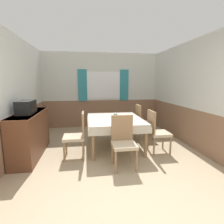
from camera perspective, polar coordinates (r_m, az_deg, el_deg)
ground_plane at (r=2.51m, az=7.26°, el=-29.96°), size 16.00×16.00×0.00m
wall_back at (r=6.28m, az=-3.44°, el=7.14°), size 4.40×0.10×2.60m
wall_left at (r=4.31m, az=-28.59°, el=4.61°), size 0.05×4.78×2.60m
wall_right at (r=4.80m, az=24.13°, el=5.37°), size 0.05×4.78×2.60m
dining_table at (r=4.28m, az=0.82°, el=-3.30°), size 1.31×1.61×0.73m
chair_right_near at (r=4.08m, az=14.26°, el=-5.84°), size 0.44×0.44×0.97m
chair_head_near at (r=3.34m, az=3.72°, el=-9.09°), size 0.44×0.44×0.97m
chair_left_near at (r=3.78m, az=-11.24°, el=-6.99°), size 0.44×0.44×0.97m
chair_right_far at (r=4.98m, az=9.88°, el=-2.86°), size 0.44×0.44×0.97m
sideboard at (r=4.20m, az=-25.06°, el=-6.50°), size 0.46×1.59×0.96m
tv at (r=3.95m, az=-26.22°, el=1.43°), size 0.29×0.52×0.27m
vase at (r=4.23m, az=1.18°, el=-1.22°), size 0.12×0.12×0.12m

